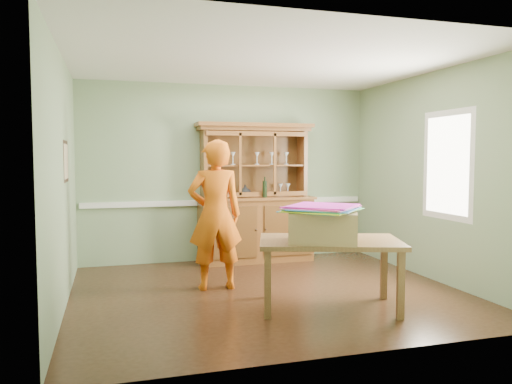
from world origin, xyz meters
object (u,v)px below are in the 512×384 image
object	(u,v)px
cardboard_box	(324,227)
dining_table	(330,248)
china_hutch	(255,213)
person	(215,215)

from	to	relation	value
cardboard_box	dining_table	bearing A→B (deg)	43.10
dining_table	cardboard_box	distance (m)	0.30
china_hutch	cardboard_box	world-z (taller)	china_hutch
cardboard_box	person	distance (m)	1.50
china_hutch	dining_table	distance (m)	2.55
dining_table	cardboard_box	bearing A→B (deg)	-119.07
china_hutch	cardboard_box	xyz separation A→B (m)	(-0.05, -2.67, 0.14)
cardboard_box	person	world-z (taller)	person
person	china_hutch	bearing A→B (deg)	-121.22
dining_table	person	distance (m)	1.51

